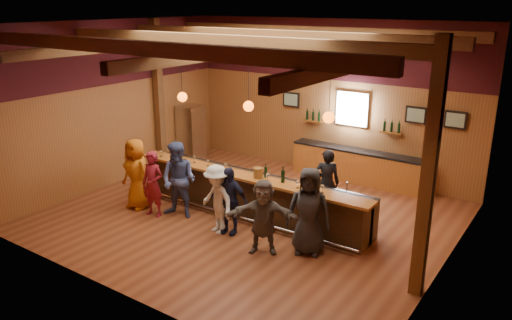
% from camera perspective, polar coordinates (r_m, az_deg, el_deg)
% --- Properties ---
extents(room, '(9.04, 9.00, 4.52)m').
position_cam_1_polar(room, '(11.23, -0.71, 8.77)').
color(room, brown).
rests_on(room, ground).
extents(bar_counter, '(6.30, 1.07, 1.11)m').
position_cam_1_polar(bar_counter, '(12.01, -0.34, -3.96)').
color(bar_counter, black).
rests_on(bar_counter, ground).
extents(back_bar_cabinet, '(4.00, 0.52, 0.95)m').
position_cam_1_polar(back_bar_cabinet, '(14.46, 11.66, -0.71)').
color(back_bar_cabinet, '#96501B').
rests_on(back_bar_cabinet, ground).
extents(window, '(0.95, 0.09, 0.95)m').
position_cam_1_polar(window, '(14.41, 10.94, 5.76)').
color(window, silver).
rests_on(window, room).
extents(framed_pictures, '(5.35, 0.05, 0.45)m').
position_cam_1_polar(framed_pictures, '(14.08, 14.17, 5.47)').
color(framed_pictures, black).
rests_on(framed_pictures, room).
extents(wine_shelves, '(3.00, 0.18, 0.30)m').
position_cam_1_polar(wine_shelves, '(14.44, 10.74, 4.05)').
color(wine_shelves, '#96501B').
rests_on(wine_shelves, room).
extents(pendant_lights, '(4.24, 0.24, 1.37)m').
position_cam_1_polar(pendant_lights, '(11.28, -0.87, 6.20)').
color(pendant_lights, black).
rests_on(pendant_lights, room).
extents(stainless_fridge, '(0.70, 0.70, 1.80)m').
position_cam_1_polar(stainless_fridge, '(16.17, -7.40, 3.04)').
color(stainless_fridge, silver).
rests_on(stainless_fridge, ground).
extents(customer_orange, '(0.92, 0.64, 1.78)m').
position_cam_1_polar(customer_orange, '(12.66, -13.49, -1.53)').
color(customer_orange, '#BE6011').
rests_on(customer_orange, ground).
extents(customer_redvest, '(0.63, 0.45, 1.60)m').
position_cam_1_polar(customer_redvest, '(12.14, -11.71, -2.71)').
color(customer_redvest, maroon).
rests_on(customer_redvest, ground).
extents(customer_denim, '(1.01, 0.85, 1.85)m').
position_cam_1_polar(customer_denim, '(11.91, -8.81, -2.30)').
color(customer_denim, '#414E83').
rests_on(customer_denim, ground).
extents(customer_white, '(1.16, 0.89, 1.58)m').
position_cam_1_polar(customer_white, '(11.05, -4.48, -4.50)').
color(customer_white, silver).
rests_on(customer_white, ground).
extents(customer_navy, '(0.95, 0.52, 1.54)m').
position_cam_1_polar(customer_navy, '(11.03, -3.12, -4.64)').
color(customer_navy, '#1B1C37').
rests_on(customer_navy, ground).
extents(customer_brown, '(1.52, 1.07, 1.58)m').
position_cam_1_polar(customer_brown, '(10.18, 0.83, -6.48)').
color(customer_brown, '#5B5048').
rests_on(customer_brown, ground).
extents(customer_dark, '(1.04, 0.85, 1.83)m').
position_cam_1_polar(customer_dark, '(10.16, 6.06, -5.84)').
color(customer_dark, '#252528').
rests_on(customer_dark, ground).
extents(bartender, '(0.72, 0.61, 1.67)m').
position_cam_1_polar(bartender, '(11.99, 8.07, -2.59)').
color(bartender, black).
rests_on(bartender, ground).
extents(ice_bucket, '(0.22, 0.22, 0.24)m').
position_cam_1_polar(ice_bucket, '(11.34, 0.25, -1.48)').
color(ice_bucket, brown).
rests_on(ice_bucket, bar_counter).
extents(bottle_a, '(0.07, 0.07, 0.33)m').
position_cam_1_polar(bottle_a, '(11.38, 1.12, -1.37)').
color(bottle_a, black).
rests_on(bottle_a, bar_counter).
extents(bottle_b, '(0.08, 0.08, 0.37)m').
position_cam_1_polar(bottle_b, '(11.07, 3.09, -1.85)').
color(bottle_b, black).
rests_on(bottle_b, bar_counter).
extents(glass_a, '(0.08, 0.08, 0.17)m').
position_cam_1_polar(glass_a, '(13.13, -10.80, 0.91)').
color(glass_a, silver).
rests_on(glass_a, bar_counter).
extents(glass_b, '(0.09, 0.09, 0.19)m').
position_cam_1_polar(glass_b, '(12.70, -8.82, 0.52)').
color(glass_b, silver).
rests_on(glass_b, bar_counter).
extents(glass_c, '(0.08, 0.08, 0.18)m').
position_cam_1_polar(glass_c, '(12.51, -7.07, 0.27)').
color(glass_c, silver).
rests_on(glass_c, bar_counter).
extents(glass_d, '(0.07, 0.07, 0.16)m').
position_cam_1_polar(glass_d, '(12.21, -5.52, -0.17)').
color(glass_d, silver).
rests_on(glass_d, bar_counter).
extents(glass_e, '(0.08, 0.08, 0.18)m').
position_cam_1_polar(glass_e, '(11.91, -3.47, -0.53)').
color(glass_e, silver).
rests_on(glass_e, bar_counter).
extents(glass_f, '(0.09, 0.09, 0.19)m').
position_cam_1_polar(glass_f, '(11.13, 1.34, -1.77)').
color(glass_f, silver).
rests_on(glass_f, bar_counter).
extents(glass_g, '(0.08, 0.08, 0.18)m').
position_cam_1_polar(glass_g, '(10.77, 4.80, -2.57)').
color(glass_g, silver).
rests_on(glass_g, bar_counter).
extents(glass_h, '(0.09, 0.09, 0.19)m').
position_cam_1_polar(glass_h, '(10.54, 7.58, -3.07)').
color(glass_h, silver).
rests_on(glass_h, bar_counter).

